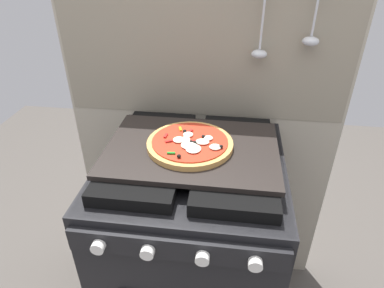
% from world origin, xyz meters
% --- Properties ---
extents(kitchen_backsplash, '(1.10, 0.08, 1.55)m').
position_xyz_m(kitchen_backsplash, '(0.00, 0.33, 0.79)').
color(kitchen_backsplash, '#B2A893').
rests_on(kitchen_backsplash, ground_plane).
extents(stove, '(0.60, 0.64, 0.90)m').
position_xyz_m(stove, '(-0.00, -0.00, 0.45)').
color(stove, black).
rests_on(stove, ground_plane).
extents(baking_tray, '(0.54, 0.38, 0.02)m').
position_xyz_m(baking_tray, '(0.00, 0.00, 0.91)').
color(baking_tray, black).
rests_on(baking_tray, stove).
extents(pizza_left, '(0.27, 0.27, 0.03)m').
position_xyz_m(pizza_left, '(-0.01, -0.00, 0.93)').
color(pizza_left, tan).
rests_on(pizza_left, baking_tray).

